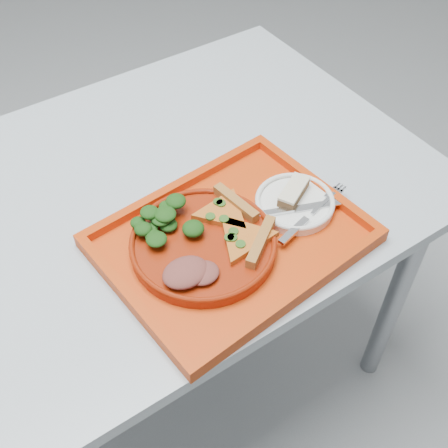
{
  "coord_description": "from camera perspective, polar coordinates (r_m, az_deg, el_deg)",
  "views": [
    {
      "loc": [
        -0.1,
        -0.75,
        1.54
      ],
      "look_at": [
        0.29,
        -0.19,
        0.78
      ],
      "focal_mm": 45.0,
      "sensor_mm": 36.0,
      "label": 1
    }
  ],
  "objects": [
    {
      "name": "salad_heap",
      "position": [
        1.0,
        -5.89,
        0.25
      ],
      "size": [
        0.09,
        0.08,
        0.05
      ],
      "primitive_type": "ellipsoid",
      "color": "black",
      "rests_on": "dinner_plate"
    },
    {
      "name": "table",
      "position": [
        1.15,
        -17.32,
        -3.72
      ],
      "size": [
        1.6,
        0.8,
        0.75
      ],
      "color": "#A6B0BA",
      "rests_on": "ground"
    },
    {
      "name": "pizza_slice_a",
      "position": [
        0.99,
        2.01,
        -1.28
      ],
      "size": [
        0.16,
        0.17,
        0.02
      ],
      "primitive_type": null,
      "rotation": [
        0.0,
        0.0,
        2.18
      ],
      "color": "orange",
      "rests_on": "dinner_plate"
    },
    {
      "name": "pizza_slice_b",
      "position": [
        1.03,
        -0.03,
        1.35
      ],
      "size": [
        0.14,
        0.12,
        0.02
      ],
      "primitive_type": null,
      "rotation": [
        0.0,
        0.0,
        3.28
      ],
      "color": "orange",
      "rests_on": "dinner_plate"
    },
    {
      "name": "side_plate",
      "position": [
        1.08,
        7.17,
        1.99
      ],
      "size": [
        0.15,
        0.15,
        0.01
      ],
      "primitive_type": "cylinder",
      "color": "white",
      "rests_on": "tray_main"
    },
    {
      "name": "ground",
      "position": [
        1.71,
        -12.07,
        -17.92
      ],
      "size": [
        10.0,
        10.0,
        0.0
      ],
      "primitive_type": "plane",
      "color": "gray",
      "rests_on": "ground"
    },
    {
      "name": "fork",
      "position": [
        1.05,
        8.86,
        0.98
      ],
      "size": [
        0.18,
        0.07,
        0.01
      ],
      "primitive_type": "cube",
      "rotation": [
        0.0,
        0.0,
        0.26
      ],
      "color": "silver",
      "rests_on": "side_plate"
    },
    {
      "name": "meat_portion",
      "position": [
        0.94,
        -3.94,
        -4.92
      ],
      "size": [
        0.08,
        0.06,
        0.02
      ],
      "primitive_type": "ellipsoid",
      "color": "brown",
      "rests_on": "dinner_plate"
    },
    {
      "name": "dessert_bar",
      "position": [
        1.08,
        7.09,
        3.29
      ],
      "size": [
        0.09,
        0.07,
        0.02
      ],
      "rotation": [
        0.0,
        0.0,
        0.49
      ],
      "color": "#4D3019",
      "rests_on": "side_plate"
    },
    {
      "name": "tray_main",
      "position": [
        1.02,
        0.79,
        -1.75
      ],
      "size": [
        0.48,
        0.39,
        0.01
      ],
      "primitive_type": "cube",
      "rotation": [
        0.0,
        0.0,
        0.09
      ],
      "color": "#C4380A",
      "rests_on": "table"
    },
    {
      "name": "knife",
      "position": [
        1.06,
        7.85,
        1.66
      ],
      "size": [
        0.18,
        0.08,
        0.01
      ],
      "primitive_type": "cube",
      "rotation": [
        0.0,
        0.0,
        -0.36
      ],
      "color": "silver",
      "rests_on": "side_plate"
    },
    {
      "name": "dinner_plate",
      "position": [
        1.0,
        -2.13,
        -2.17
      ],
      "size": [
        0.26,
        0.26,
        0.02
      ],
      "primitive_type": "cylinder",
      "color": "maroon",
      "rests_on": "tray_main"
    }
  ]
}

